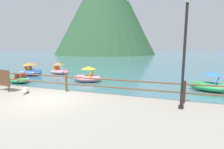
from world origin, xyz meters
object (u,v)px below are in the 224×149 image
pedal_boat_4 (210,85)px  pedal_boat_2 (87,77)px  dog_resting (25,91)px  pedal_boat_1 (31,71)px  pedal_boat_0 (59,70)px  sign_board (3,78)px  pedal_boat_3 (18,80)px  lamp_post (185,43)px

pedal_boat_4 → pedal_boat_2: bearing=178.1°
dog_resting → pedal_boat_1: size_ratio=0.40×
pedal_boat_0 → pedal_boat_2: bearing=-31.5°
sign_board → pedal_boat_0: bearing=106.8°
pedal_boat_3 → dog_resting: bearing=-39.7°
pedal_boat_0 → pedal_boat_1: (-1.95, -1.86, 0.08)m
pedal_boat_3 → pedal_boat_4: pedal_boat_4 is taller
dog_resting → pedal_boat_2: bearing=82.2°
dog_resting → pedal_boat_4: pedal_boat_4 is taller
dog_resting → pedal_boat_0: pedal_boat_0 is taller
pedal_boat_1 → pedal_boat_4: size_ratio=0.83×
dog_resting → pedal_boat_4: 11.01m
sign_board → pedal_boat_1: size_ratio=0.53×
pedal_boat_4 → sign_board: bearing=-153.6°
sign_board → pedal_boat_0: 9.10m
pedal_boat_1 → dog_resting: bearing=-48.4°
sign_board → pedal_boat_3: (-2.90, 3.65, -0.89)m
dog_resting → pedal_boat_1: pedal_boat_1 is taller
pedal_boat_2 → pedal_boat_4: (8.85, -0.29, 0.00)m
sign_board → pedal_boat_2: size_ratio=0.47×
sign_board → pedal_boat_3: size_ratio=0.50×
pedal_boat_4 → pedal_boat_0: bearing=166.7°
lamp_post → pedal_boat_3: 12.73m
pedal_boat_3 → pedal_boat_4: (13.90, 1.80, 0.18)m
dog_resting → pedal_boat_0: 9.47m
dog_resting → pedal_boat_0: bearing=115.0°
sign_board → dog_resting: size_ratio=1.34×
sign_board → dog_resting: 1.52m
lamp_post → pedal_boat_4: bearing=69.6°
sign_board → pedal_boat_4: 12.30m
sign_board → pedal_boat_4: sign_board is taller
pedal_boat_4 → dog_resting: bearing=-150.9°
pedal_boat_3 → pedal_boat_2: bearing=22.5°
lamp_post → dog_resting: size_ratio=4.75×
pedal_boat_0 → pedal_boat_4: bearing=-13.3°
dog_resting → pedal_boat_3: bearing=140.3°
pedal_boat_1 → pedal_boat_2: pedal_boat_1 is taller
pedal_boat_1 → lamp_post: bearing=-25.9°
pedal_boat_0 → pedal_boat_3: 5.03m
lamp_post → pedal_boat_3: lamp_post is taller
pedal_boat_0 → pedal_boat_2: size_ratio=0.92×
pedal_boat_2 → pedal_boat_3: pedal_boat_2 is taller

